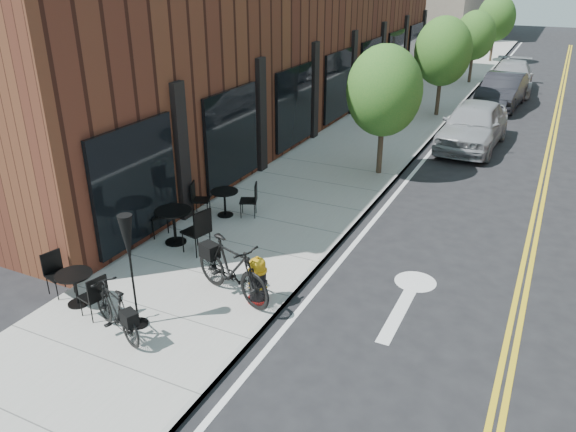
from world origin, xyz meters
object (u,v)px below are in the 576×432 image
Objects in this scene: fire_hydrant at (258,280)px; bistro_set_a at (75,284)px; bicycle_left at (116,310)px; bicycle_right at (232,269)px; patio_umbrella at (129,248)px; parked_car_b at (502,91)px; parked_car_a at (473,125)px; bistro_set_c at (225,199)px; parked_car_c at (511,77)px; bistro_set_b at (174,222)px.

fire_hydrant reaches higher than bistro_set_a.
bicycle_right is (1.16, 1.88, 0.12)m from bicycle_left.
patio_umbrella is 0.47× the size of parked_car_b.
parked_car_b is (3.73, 20.97, 0.15)m from bicycle_left.
bicycle_left is 14.65m from parked_car_a.
bistro_set_c is 4.96m from patio_umbrella.
bicycle_left reaches higher than bistro_set_a.
patio_umbrella is at bearing 164.35° from bicycle_right.
parked_car_c is (3.57, 24.52, -0.91)m from patio_umbrella.
bistro_set_c is at bearing -146.44° from bicycle_left.
patio_umbrella is (0.13, 0.36, 1.04)m from bicycle_left.
fire_hydrant is at bearing -92.23° from parked_car_b.
parked_car_b is (3.60, 20.62, -0.89)m from patio_umbrella.
bicycle_right is 2.90m from bistro_set_a.
bicycle_left is at bearing -109.99° from patio_umbrella.
bistro_set_b is at bearing -101.62° from parked_car_b.
parked_car_a reaches higher than bicycle_left.
parked_car_c is at bearing 80.48° from fire_hydrant.
parked_car_b is at bearing 49.86° from bistro_set_c.
bicycle_left is 5.16m from bistro_set_c.
bicycle_left is 1.37m from bistro_set_a.
parked_car_a is at bearing -94.32° from parked_car_c.
parked_car_c is at bearing 81.71° from patio_umbrella.
parked_car_a is at bearing 39.99° from bistro_set_c.
bistro_set_c is at bearing -106.82° from parked_car_c.
parked_car_c is at bearing 94.37° from parked_car_b.
parked_car_a is at bearing -171.49° from bicycle_left.
patio_umbrella is at bearing 12.67° from bistro_set_a.
parked_car_c reaches higher than bistro_set_b.
patio_umbrella is at bearing -177.45° from bicycle_left.
bicycle_left is (-1.67, -1.96, 0.03)m from fire_hydrant.
parked_car_c is (2.03, 22.92, 0.16)m from fire_hydrant.
fire_hydrant is 0.58× the size of bistro_set_c.
bistro_set_c is at bearing -113.90° from parked_car_a.
fire_hydrant is at bearing 41.57° from bistro_set_a.
fire_hydrant is 0.45× the size of patio_umbrella.
bistro_set_a is 1.81m from patio_umbrella.
parked_car_a is (3.42, 13.85, -0.84)m from patio_umbrella.
bicycle_right is at bearing -99.81° from parked_car_c.
parked_car_a is (2.39, 12.33, 0.08)m from bicycle_right.
bicycle_right is at bearing 55.94° from patio_umbrella.
bistro_set_a is 4.69m from bistro_set_c.
fire_hydrant is 3.37m from bistro_set_a.
bistro_set_b is at bearing -137.26° from bicycle_left.
fire_hydrant is 4.09m from bistro_set_c.
fire_hydrant is 23.01m from parked_car_c.
fire_hydrant is 3.16m from bistro_set_b.
parked_car_b is at bearing 90.98° from parked_car_a.
patio_umbrella is (1.44, -0.03, 1.10)m from bistro_set_a.
parked_car_c is (3.70, 24.88, 0.13)m from bicycle_left.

